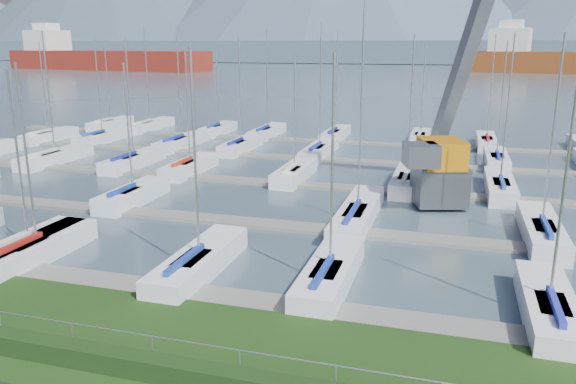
% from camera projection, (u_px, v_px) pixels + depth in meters
% --- Properties ---
extents(water, '(800.00, 540.00, 0.20)m').
position_uv_depth(water, '(440.00, 68.00, 259.10)').
color(water, '#40535E').
extents(hedge, '(80.00, 0.70, 0.70)m').
position_uv_depth(hedge, '(175.00, 371.00, 17.48)').
color(hedge, black).
rests_on(hedge, grass).
extents(fence, '(80.00, 0.04, 0.04)m').
position_uv_depth(fence, '(180.00, 341.00, 17.64)').
color(fence, '#9C9EA5').
rests_on(fence, grass).
extents(foothill, '(900.00, 80.00, 12.00)m').
position_uv_depth(foothill, '(445.00, 51.00, 322.36)').
color(foothill, '#475968').
rests_on(foothill, water).
extents(docks, '(90.00, 41.60, 0.25)m').
position_uv_depth(docks, '(341.00, 188.00, 42.10)').
color(docks, slate).
rests_on(docks, water).
extents(crane, '(7.25, 13.07, 22.35)m').
position_uv_depth(crane, '(451.00, 120.00, 37.24)').
color(crane, '#4F5156').
rests_on(crane, water).
extents(cargo_ship_west, '(96.21, 33.69, 21.50)m').
position_uv_depth(cargo_ship_west, '(98.00, 60.00, 236.24)').
color(cargo_ship_west, maroon).
rests_on(cargo_ship_west, water).
extents(sailboat_fleet, '(73.50, 50.31, 13.68)m').
position_uv_depth(sailboat_fleet, '(322.00, 107.00, 44.13)').
color(sailboat_fleet, maroon).
rests_on(sailboat_fleet, water).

